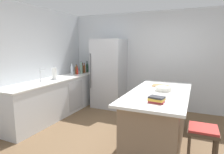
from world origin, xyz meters
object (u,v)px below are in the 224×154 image
(soda_bottle, at_px, (72,70))
(cookbook_stack, at_px, (157,100))
(syrup_bottle, at_px, (83,69))
(bar_stool, at_px, (203,137))
(kitchen_island, at_px, (158,117))
(sink_faucet, at_px, (41,75))
(whiskey_bottle, at_px, (76,70))
(paper_towel_roll, at_px, (54,74))
(hot_sauce_bottle, at_px, (77,71))
(cutting_board, at_px, (160,86))
(refrigerator, at_px, (109,73))
(vinegar_bottle, at_px, (84,69))
(gin_bottle, at_px, (81,69))
(mixing_bowl, at_px, (163,89))
(wine_bottle, at_px, (87,68))

(soda_bottle, xyz_separation_m, cookbook_stack, (2.70, -1.81, -0.08))
(syrup_bottle, distance_m, soda_bottle, 0.40)
(bar_stool, height_order, syrup_bottle, syrup_bottle)
(kitchen_island, bearing_deg, sink_faucet, -179.20)
(kitchen_island, xyz_separation_m, whiskey_bottle, (-2.61, 1.35, 0.55))
(paper_towel_roll, height_order, hot_sauce_bottle, paper_towel_roll)
(bar_stool, xyz_separation_m, syrup_bottle, (-3.20, 2.26, 0.47))
(sink_faucet, xyz_separation_m, syrup_bottle, (0.09, 1.58, -0.04))
(bar_stool, bearing_deg, soda_bottle, 150.42)
(soda_bottle, relative_size, cutting_board, 1.07)
(refrigerator, relative_size, syrup_bottle, 6.16)
(vinegar_bottle, bearing_deg, gin_bottle, -87.59)
(hot_sauce_bottle, bearing_deg, syrup_bottle, 90.80)
(whiskey_bottle, xyz_separation_m, cookbook_stack, (2.69, -1.99, -0.06))
(bar_stool, height_order, cookbook_stack, cookbook_stack)
(mixing_bowl, bearing_deg, refrigerator, 139.62)
(wine_bottle, bearing_deg, mixing_bowl, -32.75)
(wine_bottle, relative_size, vinegar_bottle, 1.18)
(wine_bottle, bearing_deg, cookbook_stack, -42.90)
(wine_bottle, distance_m, vinegar_bottle, 0.11)
(vinegar_bottle, height_order, whiskey_bottle, vinegar_bottle)
(bar_stool, bearing_deg, whiskey_bottle, 147.90)
(kitchen_island, xyz_separation_m, wine_bottle, (-2.47, 1.72, 0.58))
(cookbook_stack, bearing_deg, vinegar_bottle, 138.73)
(paper_towel_roll, relative_size, vinegar_bottle, 1.08)
(refrigerator, relative_size, bar_stool, 2.74)
(syrup_bottle, bearing_deg, refrigerator, 1.08)
(soda_bottle, bearing_deg, whiskey_bottle, 84.35)
(sink_faucet, height_order, hot_sauce_bottle, sink_faucet)
(soda_bottle, bearing_deg, cookbook_stack, -33.77)
(cookbook_stack, bearing_deg, whiskey_bottle, 143.39)
(hot_sauce_bottle, xyz_separation_m, cutting_board, (2.44, -0.76, -0.07))
(gin_bottle, relative_size, hot_sauce_bottle, 1.52)
(kitchen_island, height_order, cutting_board, cutting_board)
(kitchen_island, distance_m, mixing_bowl, 0.50)
(refrigerator, bearing_deg, whiskey_bottle, -167.35)
(wine_bottle, distance_m, gin_bottle, 0.28)
(sink_faucet, relative_size, syrup_bottle, 0.98)
(whiskey_bottle, distance_m, mixing_bowl, 2.94)
(soda_bottle, bearing_deg, gin_bottle, 65.58)
(syrup_bottle, relative_size, mixing_bowl, 1.14)
(bar_stool, bearing_deg, syrup_bottle, 144.76)
(refrigerator, xyz_separation_m, sink_faucet, (-0.94, -1.60, 0.12))
(paper_towel_roll, height_order, wine_bottle, wine_bottle)
(hot_sauce_bottle, bearing_deg, whiskey_bottle, 136.41)
(bar_stool, relative_size, whiskey_bottle, 2.57)
(gin_bottle, distance_m, cutting_board, 2.61)
(bar_stool, distance_m, paper_towel_roll, 3.43)
(bar_stool, bearing_deg, vinegar_bottle, 143.76)
(vinegar_bottle, bearing_deg, kitchen_island, -32.93)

